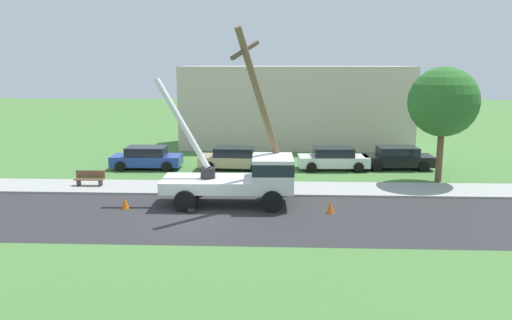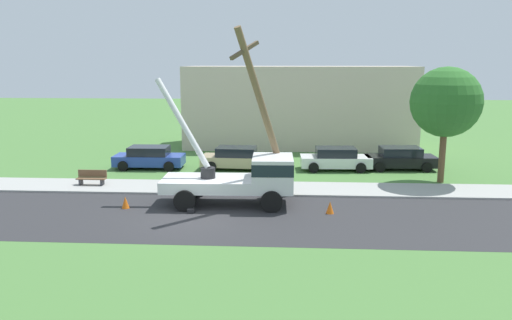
% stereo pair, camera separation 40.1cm
% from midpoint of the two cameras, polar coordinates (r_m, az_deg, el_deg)
% --- Properties ---
extents(ground_plane, '(120.00, 120.00, 0.00)m').
position_cam_midpoint_polar(ground_plane, '(34.04, -4.23, -0.35)').
color(ground_plane, '#477538').
extents(road_asphalt, '(80.00, 7.15, 0.01)m').
position_cam_midpoint_polar(road_asphalt, '(22.53, -7.79, -6.38)').
color(road_asphalt, '#2B2B2D').
rests_on(road_asphalt, ground).
extents(sidewalk_strip, '(80.00, 2.88, 0.10)m').
position_cam_midpoint_polar(sidewalk_strip, '(27.28, -5.94, -3.14)').
color(sidewalk_strip, '#9E9E99').
rests_on(sidewalk_strip, ground).
extents(utility_truck, '(6.82, 3.21, 5.98)m').
position_cam_midpoint_polar(utility_truck, '(23.81, -1.69, -1.83)').
color(utility_truck, silver).
rests_on(utility_truck, ground).
extents(leaning_utility_pole, '(2.92, 3.37, 8.35)m').
position_cam_midpoint_polar(leaning_utility_pole, '(23.69, 0.52, 5.11)').
color(leaning_utility_pole, brown).
rests_on(leaning_utility_pole, ground).
extents(traffic_cone_ahead, '(0.36, 0.36, 0.56)m').
position_cam_midpoint_polar(traffic_cone_ahead, '(22.96, 7.96, -5.33)').
color(traffic_cone_ahead, orange).
rests_on(traffic_cone_ahead, ground).
extents(traffic_cone_behind, '(0.36, 0.36, 0.56)m').
position_cam_midpoint_polar(traffic_cone_behind, '(24.22, -15.12, -4.75)').
color(traffic_cone_behind, orange).
rests_on(traffic_cone_behind, ground).
extents(traffic_cone_curbside, '(0.36, 0.36, 0.56)m').
position_cam_midpoint_polar(traffic_cone_curbside, '(25.15, 0.96, -3.77)').
color(traffic_cone_curbside, orange).
rests_on(traffic_cone_curbside, ground).
extents(parked_sedan_blue, '(4.43, 2.07, 1.42)m').
position_cam_midpoint_polar(parked_sedan_blue, '(32.83, -12.67, 0.25)').
color(parked_sedan_blue, '#263F99').
rests_on(parked_sedan_blue, ground).
extents(parked_sedan_tan, '(4.49, 2.18, 1.42)m').
position_cam_midpoint_polar(parked_sedan_tan, '(31.89, -2.84, 0.20)').
color(parked_sedan_tan, tan).
rests_on(parked_sedan_tan, ground).
extents(parked_sedan_white, '(4.46, 2.11, 1.42)m').
position_cam_midpoint_polar(parked_sedan_white, '(32.13, 8.42, 0.17)').
color(parked_sedan_white, silver).
rests_on(parked_sedan_white, ground).
extents(parked_sedan_black, '(4.46, 2.12, 1.42)m').
position_cam_midpoint_polar(parked_sedan_black, '(33.23, 15.43, 0.25)').
color(parked_sedan_black, black).
rests_on(parked_sedan_black, ground).
extents(park_bench, '(1.60, 0.45, 0.90)m').
position_cam_midpoint_polar(park_bench, '(28.91, -18.75, -2.03)').
color(park_bench, brown).
rests_on(park_bench, ground).
extents(roadside_tree_near, '(3.89, 3.89, 6.50)m').
position_cam_midpoint_polar(roadside_tree_near, '(29.85, 20.17, 6.20)').
color(roadside_tree_near, brown).
rests_on(roadside_tree_near, ground).
extents(lowrise_building_backdrop, '(18.00, 6.00, 6.40)m').
position_cam_midpoint_polar(lowrise_building_backdrop, '(40.84, 4.19, 6.10)').
color(lowrise_building_backdrop, beige).
rests_on(lowrise_building_backdrop, ground).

